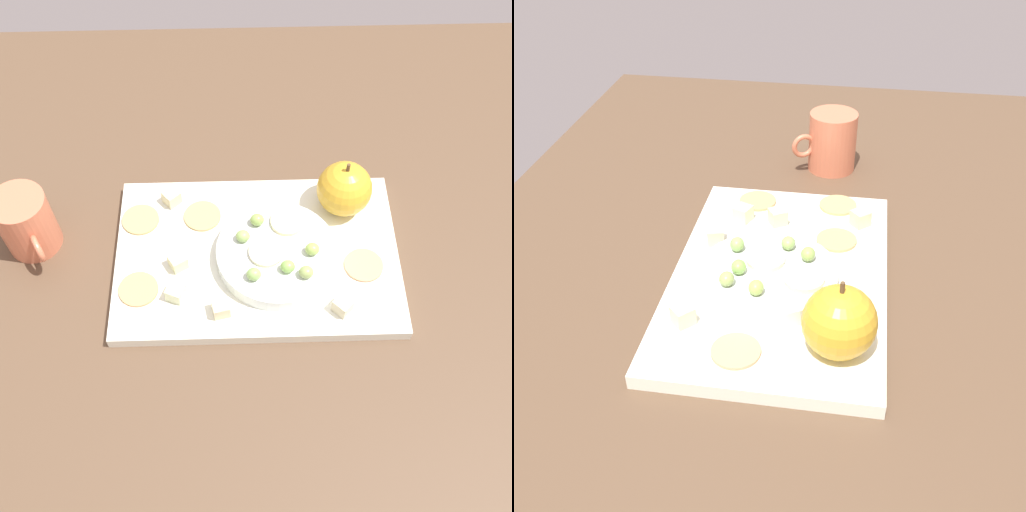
# 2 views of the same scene
# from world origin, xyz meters

# --- Properties ---
(table) EXTENTS (1.43, 0.98, 0.04)m
(table) POSITION_xyz_m (0.00, 0.00, 0.02)
(table) COLOR brown
(table) RESTS_ON ground
(platter) EXTENTS (0.40, 0.26, 0.02)m
(platter) POSITION_xyz_m (0.01, 0.03, 0.05)
(platter) COLOR white
(platter) RESTS_ON table
(serving_dish) EXTENTS (0.17, 0.17, 0.02)m
(serving_dish) POSITION_xyz_m (-0.02, 0.05, 0.07)
(serving_dish) COLOR silver
(serving_dish) RESTS_ON platter
(apple_whole) EXTENTS (0.08, 0.08, 0.08)m
(apple_whole) POSITION_xyz_m (-0.12, -0.05, 0.09)
(apple_whole) COLOR gold
(apple_whole) RESTS_ON platter
(apple_stem) EXTENTS (0.01, 0.01, 0.01)m
(apple_stem) POSITION_xyz_m (-0.12, -0.05, 0.14)
(apple_stem) COLOR brown
(apple_stem) RESTS_ON apple_whole
(cheese_cube_0) EXTENTS (0.03, 0.03, 0.02)m
(cheese_cube_0) POSITION_xyz_m (0.12, 0.10, 0.07)
(cheese_cube_0) COLOR beige
(cheese_cube_0) RESTS_ON platter
(cheese_cube_1) EXTENTS (0.03, 0.03, 0.02)m
(cheese_cube_1) POSITION_xyz_m (0.06, 0.13, 0.07)
(cheese_cube_1) COLOR beige
(cheese_cube_1) RESTS_ON platter
(cheese_cube_2) EXTENTS (0.03, 0.03, 0.02)m
(cheese_cube_2) POSITION_xyz_m (-0.10, 0.13, 0.07)
(cheese_cube_2) COLOR beige
(cheese_cube_2) RESTS_ON platter
(cheese_cube_3) EXTENTS (0.03, 0.03, 0.02)m
(cheese_cube_3) POSITION_xyz_m (0.14, -0.06, 0.07)
(cheese_cube_3) COLOR beige
(cheese_cube_3) RESTS_ON platter
(cheese_cube_4) EXTENTS (0.03, 0.03, 0.02)m
(cheese_cube_4) POSITION_xyz_m (0.12, 0.05, 0.07)
(cheese_cube_4) COLOR beige
(cheese_cube_4) RESTS_ON platter
(cracker_0) EXTENTS (0.05, 0.05, 0.00)m
(cracker_0) POSITION_xyz_m (-0.14, 0.06, 0.06)
(cracker_0) COLOR tan
(cracker_0) RESTS_ON platter
(cracker_1) EXTENTS (0.05, 0.05, 0.00)m
(cracker_1) POSITION_xyz_m (0.09, -0.03, 0.06)
(cracker_1) COLOR tan
(cracker_1) RESTS_ON platter
(cracker_2) EXTENTS (0.05, 0.05, 0.00)m
(cracker_2) POSITION_xyz_m (0.17, 0.09, 0.06)
(cracker_2) COLOR tan
(cracker_2) RESTS_ON platter
(cracker_3) EXTENTS (0.05, 0.05, 0.00)m
(cracker_3) POSITION_xyz_m (0.18, -0.03, 0.06)
(cracker_3) COLOR tan
(cracker_3) RESTS_ON platter
(grape_0) EXTENTS (0.02, 0.02, 0.02)m
(grape_0) POSITION_xyz_m (-0.03, 0.08, 0.09)
(grape_0) COLOR #89C056
(grape_0) RESTS_ON serving_dish
(grape_1) EXTENTS (0.02, 0.02, 0.02)m
(grape_1) POSITION_xyz_m (0.01, 0.00, 0.09)
(grape_1) COLOR #8EB356
(grape_1) RESTS_ON serving_dish
(grape_2) EXTENTS (0.02, 0.02, 0.02)m
(grape_2) POSITION_xyz_m (0.02, 0.09, 0.09)
(grape_2) COLOR #8EBD60
(grape_2) RESTS_ON serving_dish
(grape_3) EXTENTS (0.02, 0.02, 0.02)m
(grape_3) POSITION_xyz_m (-0.06, 0.05, 0.09)
(grape_3) COLOR #9ABD57
(grape_3) RESTS_ON serving_dish
(grape_4) EXTENTS (0.02, 0.02, 0.02)m
(grape_4) POSITION_xyz_m (0.03, 0.03, 0.09)
(grape_4) COLOR #92B860
(grape_4) RESTS_ON serving_dish
(grape_5) EXTENTS (0.02, 0.02, 0.02)m
(grape_5) POSITION_xyz_m (-0.05, 0.09, 0.09)
(grape_5) COLOR #95AE5E
(grape_5) RESTS_ON serving_dish
(apple_slice_0) EXTENTS (0.05, 0.05, 0.01)m
(apple_slice_0) POSITION_xyz_m (-0.00, 0.05, 0.08)
(apple_slice_0) COLOR #F2E9B8
(apple_slice_0) RESTS_ON serving_dish
(apple_slice_1) EXTENTS (0.05, 0.05, 0.01)m
(apple_slice_1) POSITION_xyz_m (-0.03, 0.00, 0.08)
(apple_slice_1) COLOR beige
(apple_slice_1) RESTS_ON serving_dish
(cup) EXTENTS (0.08, 0.10, 0.10)m
(cup) POSITION_xyz_m (0.33, -0.01, 0.08)
(cup) COLOR #D77251
(cup) RESTS_ON table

